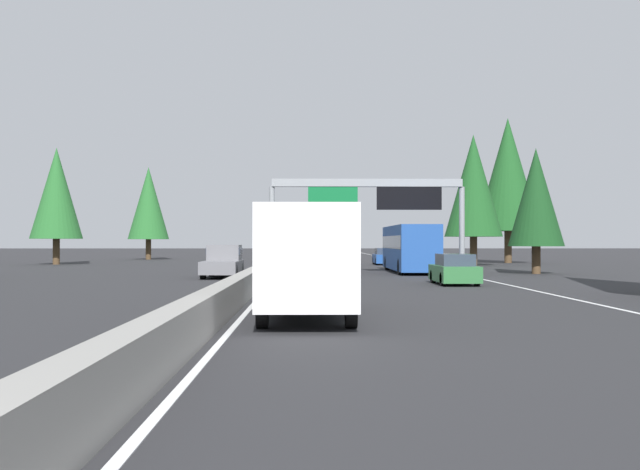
# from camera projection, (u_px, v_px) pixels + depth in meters

# --- Properties ---
(ground_plane) EXTENTS (320.00, 320.00, 0.00)m
(ground_plane) POSITION_uv_depth(u_px,v_px,m) (283.00, 267.00, 62.05)
(ground_plane) COLOR #262628
(median_barrier) EXTENTS (180.00, 0.56, 0.90)m
(median_barrier) POSITION_uv_depth(u_px,v_px,m) (286.00, 256.00, 82.05)
(median_barrier) COLOR gray
(median_barrier) RESTS_ON ground
(shoulder_stripe_right) EXTENTS (160.00, 0.16, 0.01)m
(shoulder_stripe_right) POSITION_uv_depth(u_px,v_px,m) (409.00, 263.00, 72.22)
(shoulder_stripe_right) COLOR silver
(shoulder_stripe_right) RESTS_ON ground
(shoulder_stripe_median) EXTENTS (160.00, 0.16, 0.01)m
(shoulder_stripe_median) POSITION_uv_depth(u_px,v_px,m) (289.00, 263.00, 72.05)
(shoulder_stripe_median) COLOR silver
(shoulder_stripe_median) RESTS_ON ground
(sign_gantry_overhead) EXTENTS (0.50, 12.68, 6.11)m
(sign_gantry_overhead) POSITION_uv_depth(u_px,v_px,m) (370.00, 198.00, 49.82)
(sign_gantry_overhead) COLOR gray
(sign_gantry_overhead) RESTS_ON ground
(box_truck_far_left) EXTENTS (8.50, 2.40, 2.95)m
(box_truck_far_left) POSITION_uv_depth(u_px,v_px,m) (307.00, 258.00, 21.06)
(box_truck_far_left) COLOR white
(box_truck_far_left) RESTS_ON ground
(sedan_mid_left) EXTENTS (4.40, 1.80, 1.47)m
(sedan_mid_left) POSITION_uv_depth(u_px,v_px,m) (454.00, 270.00, 37.01)
(sedan_mid_left) COLOR #2D6B38
(sedan_mid_left) RESTS_ON ground
(bus_distant_b) EXTENTS (11.50, 2.55, 3.10)m
(bus_distant_b) POSITION_uv_depth(u_px,v_px,m) (410.00, 247.00, 51.57)
(bus_distant_b) COLOR #1E4793
(bus_distant_b) RESTS_ON ground
(sedan_far_right) EXTENTS (4.40, 1.80, 1.47)m
(sedan_far_right) POSITION_uv_depth(u_px,v_px,m) (353.00, 250.00, 118.64)
(sedan_far_right) COLOR slate
(sedan_far_right) RESTS_ON ground
(sedan_mid_center) EXTENTS (4.40, 1.80, 1.47)m
(sedan_mid_center) POSITION_uv_depth(u_px,v_px,m) (384.00, 257.00, 68.28)
(sedan_mid_center) COLOR #1E4793
(sedan_mid_center) RESTS_ON ground
(oncoming_near) EXTENTS (5.60, 2.00, 1.86)m
(oncoming_near) POSITION_uv_depth(u_px,v_px,m) (223.00, 261.00, 44.28)
(oncoming_near) COLOR slate
(oncoming_near) RESTS_ON ground
(conifer_right_near) EXTENTS (3.52, 3.52, 8.01)m
(conifer_right_near) POSITION_uv_depth(u_px,v_px,m) (536.00, 198.00, 49.00)
(conifer_right_near) COLOR #4C3823
(conifer_right_near) RESTS_ON ground
(conifer_right_mid) EXTENTS (4.93, 4.93, 11.22)m
(conifer_right_mid) POSITION_uv_depth(u_px,v_px,m) (473.00, 186.00, 65.95)
(conifer_right_mid) COLOR #4C3823
(conifer_right_mid) RESTS_ON ground
(conifer_right_far) EXTENTS (6.11, 6.11, 13.89)m
(conifer_right_far) POSITION_uv_depth(u_px,v_px,m) (508.00, 175.00, 73.69)
(conifer_right_far) COLOR #4C3823
(conifer_right_far) RESTS_ON ground
(conifer_left_mid) EXTENTS (4.59, 4.59, 10.44)m
(conifer_left_mid) POSITION_uv_depth(u_px,v_px,m) (56.00, 193.00, 68.80)
(conifer_left_mid) COLOR #4C3823
(conifer_left_mid) RESTS_ON ground
(conifer_left_far) EXTENTS (4.61, 4.61, 10.48)m
(conifer_left_far) POSITION_uv_depth(u_px,v_px,m) (148.00, 203.00, 87.36)
(conifer_left_far) COLOR #4C3823
(conifer_left_far) RESTS_ON ground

